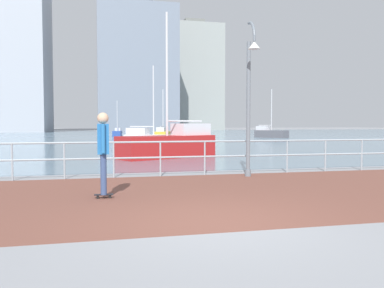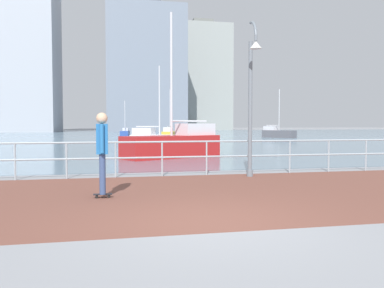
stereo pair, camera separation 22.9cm
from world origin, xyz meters
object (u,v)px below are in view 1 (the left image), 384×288
(lamppost, at_px, (250,91))
(skateboarder, at_px, (103,147))
(sailboat_navy, at_px, (152,139))
(sailboat_yellow, at_px, (163,134))
(sailboat_blue, at_px, (170,144))
(sailboat_gray, at_px, (270,133))
(sailboat_teal, at_px, (117,133))

(lamppost, xyz_separation_m, skateboarder, (-4.33, -2.53, -1.46))
(sailboat_navy, height_order, sailboat_yellow, sailboat_navy)
(sailboat_blue, height_order, sailboat_gray, sailboat_blue)
(sailboat_yellow, xyz_separation_m, sailboat_gray, (12.80, 1.25, 0.03))
(skateboarder, distance_m, sailboat_yellow, 34.01)
(sailboat_teal, relative_size, sailboat_blue, 0.66)
(skateboarder, relative_size, sailboat_navy, 0.33)
(sailboat_blue, bearing_deg, sailboat_yellow, 81.73)
(skateboarder, xyz_separation_m, sailboat_navy, (3.51, 18.66, -0.59))
(lamppost, bearing_deg, sailboat_teal, 92.76)
(sailboat_yellow, bearing_deg, sailboat_teal, 113.44)
(sailboat_yellow, bearing_deg, skateboarder, -101.26)
(lamppost, distance_m, sailboat_yellow, 30.97)
(sailboat_teal, distance_m, sailboat_yellow, 10.72)
(lamppost, height_order, sailboat_gray, sailboat_gray)
(skateboarder, relative_size, sailboat_gray, 0.33)
(lamppost, bearing_deg, sailboat_yellow, 85.72)
(lamppost, relative_size, skateboarder, 2.53)
(sailboat_blue, bearing_deg, skateboarder, -107.88)
(lamppost, height_order, sailboat_navy, sailboat_navy)
(sailboat_teal, height_order, sailboat_yellow, sailboat_yellow)
(sailboat_gray, bearing_deg, skateboarder, -119.33)
(sailboat_navy, bearing_deg, sailboat_teal, 92.64)
(sailboat_teal, distance_m, sailboat_gray, 19.10)
(sailboat_gray, bearing_deg, lamppost, -115.23)
(sailboat_gray, bearing_deg, sailboat_blue, -123.46)
(sailboat_navy, xyz_separation_m, sailboat_teal, (-1.13, 24.52, -0.10))
(sailboat_teal, bearing_deg, sailboat_gray, -26.72)
(sailboat_teal, distance_m, sailboat_blue, 33.07)
(sailboat_navy, height_order, sailboat_blue, sailboat_blue)
(lamppost, relative_size, sailboat_gray, 0.84)
(skateboarder, bearing_deg, sailboat_blue, 72.12)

